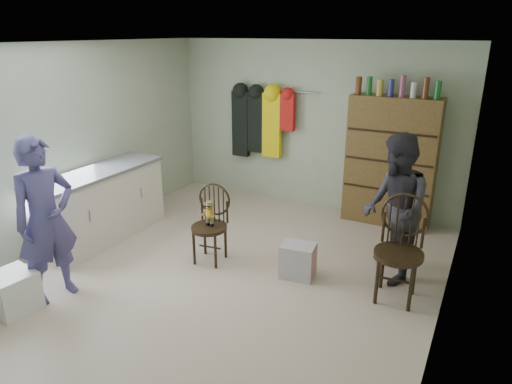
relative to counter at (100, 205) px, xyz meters
The scene contains 11 objects.
ground_plane 2.01m from the counter, ahead, with size 5.00×5.00×0.00m, color beige.
room_walls 2.30m from the counter, 15.25° to the left, with size 5.00×5.00×5.00m.
counter is the anchor object (origin of this frame).
plastic_tub 1.71m from the counter, 74.21° to the right, with size 0.41×0.39×0.39m, color white.
chair_front 1.62m from the counter, ahead, with size 0.47×0.47×0.93m.
chair_far 3.77m from the counter, ahead, with size 0.52×0.52×1.10m.
striped_bag 2.72m from the counter, ahead, with size 0.37×0.29×0.39m, color #E57972.
person_left 1.45m from the counter, 63.94° to the right, with size 0.62×0.41×1.70m, color #49447E.
person_right 3.68m from the counter, 11.64° to the left, with size 0.79×0.62×1.63m, color #2D2B33.
dresser 3.96m from the counter, 35.68° to the left, with size 1.20×0.39×2.08m.
coat_rack 2.74m from the counter, 64.76° to the left, with size 1.42×0.12×1.09m.
Camera 1 is at (2.45, -3.95, 2.62)m, focal length 32.00 mm.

